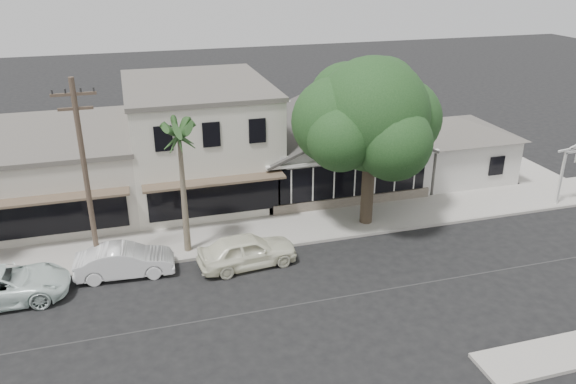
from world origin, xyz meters
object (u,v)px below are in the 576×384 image
object	(u,v)px
car_1	(125,261)
shade_tree	(368,117)
car_0	(247,250)
car_2	(2,286)
utility_pole	(86,175)

from	to	relation	value
car_1	shade_tree	size ratio (longest dim) A/B	0.49
car_0	shade_tree	xyz separation A→B (m)	(7.05, 2.76, 5.16)
shade_tree	car_1	bearing A→B (deg)	-170.79
car_0	shade_tree	bearing A→B (deg)	-74.27
car_2	shade_tree	world-z (taller)	shade_tree
car_0	car_2	distance (m)	10.53
utility_pole	car_0	world-z (taller)	utility_pole
car_0	car_1	world-z (taller)	car_0
car_1	shade_tree	bearing A→B (deg)	-77.18
utility_pole	shade_tree	world-z (taller)	shade_tree
utility_pole	car_1	bearing A→B (deg)	-31.33
car_0	car_1	xyz separation A→B (m)	(-5.53, 0.72, -0.07)
utility_pole	car_1	world-z (taller)	utility_pole
car_1	utility_pole	bearing A→B (deg)	62.28
utility_pole	car_0	distance (m)	7.93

